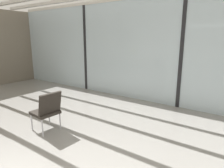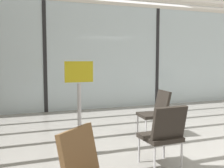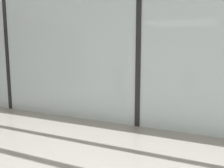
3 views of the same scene
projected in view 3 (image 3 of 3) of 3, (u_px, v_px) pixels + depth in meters
name	position (u px, v px, depth m)	size (l,w,h in m)	color
glass_curtain_wall	(139.00, 50.00, 4.70)	(14.00, 0.08, 3.05)	silver
window_mullion_0	(8.00, 50.00, 6.14)	(0.10, 0.12, 3.05)	black
window_mullion_1	(139.00, 50.00, 4.70)	(0.10, 0.12, 3.05)	black
parked_airplane	(197.00, 31.00, 8.10)	(14.42, 4.30, 4.30)	silver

